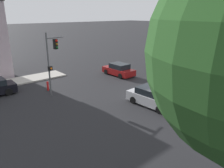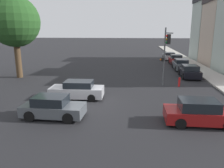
{
  "view_description": "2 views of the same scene",
  "coord_description": "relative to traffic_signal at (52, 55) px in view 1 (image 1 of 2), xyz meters",
  "views": [
    {
      "loc": [
        -10.91,
        15.1,
        7.18
      ],
      "look_at": [
        0.19,
        5.48,
        2.38
      ],
      "focal_mm": 35.0,
      "sensor_mm": 36.0,
      "label": 1
    },
    {
      "loc": [
        3.94,
        -14.64,
        5.35
      ],
      "look_at": [
        2.06,
        2.85,
        1.03
      ],
      "focal_mm": 35.0,
      "sensor_mm": 36.0,
      "label": 2
    }
  ],
  "objects": [
    {
      "name": "crossing_car_2",
      "position": [
        1.0,
        -8.87,
        -2.96
      ],
      "size": [
        4.14,
        1.92,
        1.45
      ],
      "rotation": [
        0.0,
        0.0,
        -0.0
      ],
      "color": "maroon",
      "rests_on": "ground_plane"
    },
    {
      "name": "fire_hydrant",
      "position": [
        1.49,
        0.01,
        -3.15
      ],
      "size": [
        0.22,
        0.22,
        0.92
      ],
      "color": "red",
      "rests_on": "ground_plane"
    },
    {
      "name": "ground_plane",
      "position": [
        -6.78,
        -6.7,
        -3.64
      ],
      "size": [
        300.0,
        300.0,
        0.0
      ],
      "primitive_type": "plane",
      "color": "black"
    },
    {
      "name": "crossing_car_3",
      "position": [
        -7.93,
        -8.87,
        -2.98
      ],
      "size": [
        3.91,
        1.91,
        1.4
      ],
      "rotation": [
        0.0,
        0.0,
        -0.02
      ],
      "color": "#4C5156",
      "rests_on": "ground_plane"
    },
    {
      "name": "traffic_signal",
      "position": [
        0.0,
        0.0,
        0.0
      ],
      "size": [
        0.84,
        1.96,
        5.63
      ],
      "rotation": [
        0.0,
        0.0,
        3.36
      ],
      "color": "#515456",
      "rests_on": "ground_plane"
    },
    {
      "name": "crossing_car_0",
      "position": [
        -7.43,
        -4.79,
        -2.95
      ],
      "size": [
        4.28,
        1.96,
        1.45
      ],
      "rotation": [
        0.0,
        0.0,
        3.17
      ],
      "color": "#B7B7BC",
      "rests_on": "ground_plane"
    }
  ]
}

